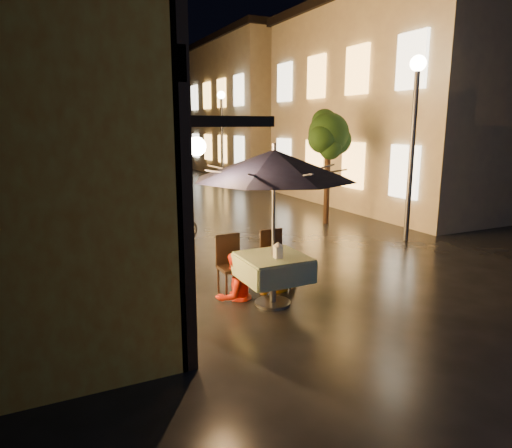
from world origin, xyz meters
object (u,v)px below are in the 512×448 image
cafe_table (273,268)px  patio_umbrella (274,165)px  person_orange (234,254)px  bicycle_0 (164,226)px  table_lantern (278,249)px  streetlamp_near (414,116)px  person_yellow (278,248)px

cafe_table → patio_umbrella: patio_umbrella is taller
person_orange → bicycle_0: bearing=-101.9°
cafe_table → person_orange: person_orange is taller
cafe_table → table_lantern: table_lantern is taller
table_lantern → bicycle_0: 4.50m
cafe_table → table_lantern: size_ratio=3.96×
streetlamp_near → person_yellow: (-4.36, -1.63, -2.19)m
person_orange → bicycle_0: 3.79m
bicycle_0 → person_orange: bearing=177.3°
table_lantern → bicycle_0: table_lantern is taller
cafe_table → person_orange: 0.67m
person_orange → bicycle_0: size_ratio=0.89×
cafe_table → person_orange: size_ratio=0.68×
table_lantern → person_orange: size_ratio=0.17×
cafe_table → streetlamp_near: bearing=24.5°
streetlamp_near → cafe_table: streetlamp_near is taller
cafe_table → table_lantern: 0.36m
streetlamp_near → person_orange: bearing=-162.3°
person_orange → table_lantern: bearing=108.3°
table_lantern → person_yellow: (0.36, 0.68, -0.19)m
person_orange → bicycle_0: person_orange is taller
cafe_table → table_lantern: bearing=-90.0°
bicycle_0 → table_lantern: bearing=-177.7°
table_lantern → person_yellow: bearing=61.9°
person_yellow → bicycle_0: (-0.95, 3.75, -0.30)m
person_yellow → cafe_table: bearing=45.6°
cafe_table → person_yellow: person_yellow is taller
streetlamp_near → person_orange: size_ratio=2.90×
streetlamp_near → patio_umbrella: bearing=-155.5°
streetlamp_near → table_lantern: (-4.72, -2.30, -2.00)m
cafe_table → person_yellow: bearing=55.5°
cafe_table → table_lantern: (-0.00, -0.15, 0.33)m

